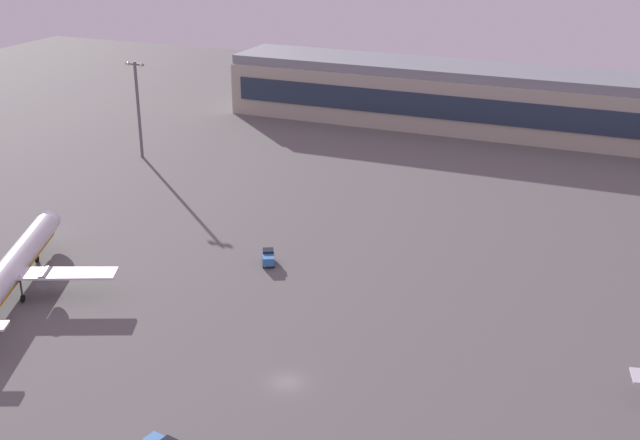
% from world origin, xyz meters
% --- Properties ---
extents(ground_plane, '(416.00, 416.00, 0.00)m').
position_xyz_m(ground_plane, '(0.00, 0.00, 0.00)').
color(ground_plane, '#605E5B').
extents(terminal_building, '(155.02, 22.40, 16.40)m').
position_xyz_m(terminal_building, '(4.99, 130.06, 8.09)').
color(terminal_building, '#B2AD99').
rests_on(terminal_building, ground).
extents(airplane_terminal_side, '(32.13, 40.69, 11.01)m').
position_xyz_m(airplane_terminal_side, '(-49.88, 5.39, 4.16)').
color(airplane_terminal_side, white).
rests_on(airplane_terminal_side, ground).
extents(cargo_loader, '(3.64, 4.58, 2.25)m').
position_xyz_m(cargo_loader, '(-18.17, 31.63, 1.18)').
color(cargo_loader, '#3372BF').
rests_on(cargo_loader, ground).
extents(apron_light_east, '(4.80, 0.90, 22.73)m').
position_xyz_m(apron_light_east, '(-72.61, 74.32, 13.16)').
color(apron_light_east, slate).
rests_on(apron_light_east, ground).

